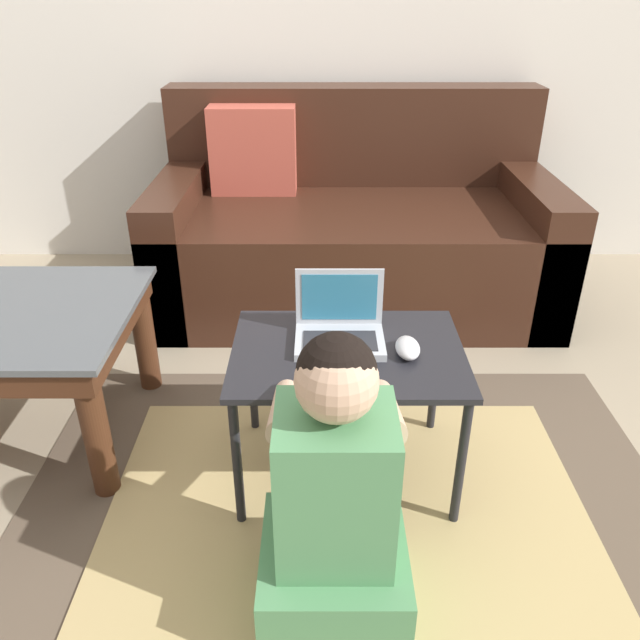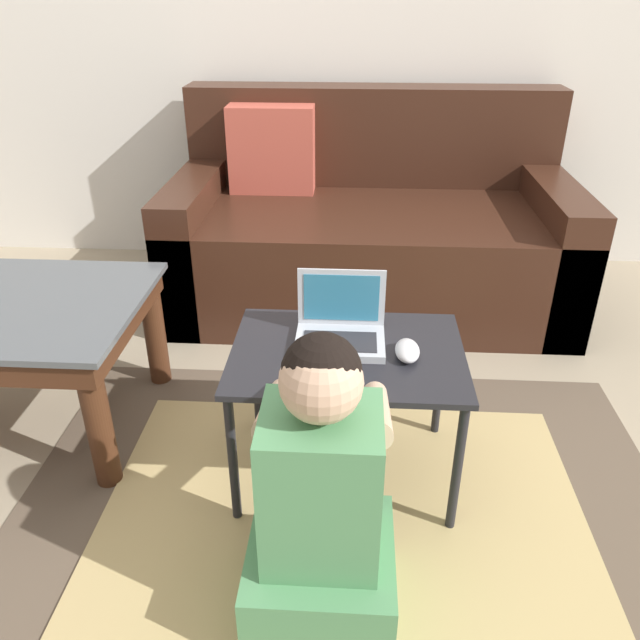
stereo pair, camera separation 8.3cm
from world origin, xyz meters
TOP-DOWN VIEW (x-y plane):
  - ground_plane at (0.00, 0.00)m, footprint 16.00×16.00m
  - area_rug at (0.15, -0.12)m, footprint 1.74×1.43m
  - couch at (0.21, 1.27)m, footprint 1.62×0.88m
  - laptop_desk at (0.15, 0.10)m, footprint 0.59×0.43m
  - laptop at (0.13, 0.14)m, footprint 0.23×0.17m
  - computer_mouse at (0.30, 0.08)m, footprint 0.06×0.11m
  - person_seated at (0.10, -0.33)m, footprint 0.31×0.43m

SIDE VIEW (x-z plane):
  - ground_plane at x=0.00m, z-range 0.00..0.00m
  - area_rug at x=0.15m, z-range 0.00..0.01m
  - couch at x=0.21m, z-range -0.13..0.71m
  - person_seated at x=0.10m, z-range -0.06..0.64m
  - laptop_desk at x=0.15m, z-range 0.16..0.56m
  - computer_mouse at x=0.30m, z-range 0.40..0.44m
  - laptop at x=0.13m, z-range 0.35..0.53m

